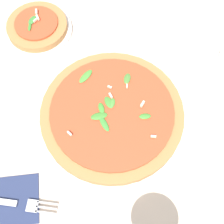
{
  "coord_description": "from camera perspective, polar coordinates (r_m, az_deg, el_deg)",
  "views": [
    {
      "loc": [
        0.09,
        -0.3,
        0.64
      ],
      "look_at": [
        0.02,
        -0.02,
        0.03
      ],
      "focal_mm": 50.0,
      "sensor_mm": 36.0,
      "label": 1
    }
  ],
  "objects": [
    {
      "name": "ground_plane",
      "position": [
        0.71,
        -1.52,
        0.56
      ],
      "size": [
        6.0,
        6.0,
        0.0
      ],
      "primitive_type": "plane",
      "color": "beige"
    },
    {
      "name": "pizza_arugula_main",
      "position": [
        0.69,
        -0.0,
        -0.46
      ],
      "size": [
        0.33,
        0.33,
        0.05
      ],
      "color": "white",
      "rests_on": "ground_plane"
    },
    {
      "name": "pizza_personal_side",
      "position": [
        0.84,
        -13.45,
        14.75
      ],
      "size": [
        0.17,
        0.17,
        0.05
      ],
      "color": "white",
      "rests_on": "ground_plane"
    },
    {
      "name": "napkin",
      "position": [
        0.68,
        -19.75,
        -15.21
      ],
      "size": [
        0.18,
        0.15,
        0.01
      ],
      "rotation": [
        0.0,
        0.0,
        0.35
      ],
      "color": "navy",
      "rests_on": "ground_plane"
    },
    {
      "name": "fork",
      "position": [
        0.68,
        -19.25,
        -15.27
      ],
      "size": [
        0.21,
        0.04,
        0.0
      ],
      "rotation": [
        0.0,
        0.0,
        0.11
      ],
      "color": "silver",
      "rests_on": "ground_plane"
    }
  ]
}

